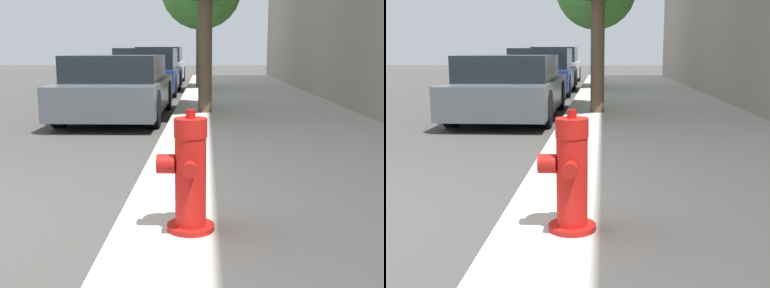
# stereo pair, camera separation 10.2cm
# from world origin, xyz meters

# --- Properties ---
(sidewalk_slab) EXTENTS (3.49, 40.00, 0.15)m
(sidewalk_slab) POSITION_xyz_m (3.38, 0.00, 0.08)
(sidewalk_slab) COLOR #B7B2A8
(sidewalk_slab) RESTS_ON ground_plane
(fire_hydrant) EXTENTS (0.37, 0.39, 0.79)m
(fire_hydrant) POSITION_xyz_m (2.14, -0.17, 0.51)
(fire_hydrant) COLOR #A91511
(fire_hydrant) RESTS_ON sidewalk_slab
(parked_car_near) EXTENTS (1.83, 4.15, 1.22)m
(parked_car_near) POSITION_xyz_m (0.55, 6.20, 0.60)
(parked_car_near) COLOR #4C5156
(parked_car_near) RESTS_ON ground_plane
(parked_car_mid) EXTENTS (1.88, 3.88, 1.37)m
(parked_car_mid) POSITION_xyz_m (0.48, 11.54, 0.66)
(parked_car_mid) COLOR navy
(parked_car_mid) RESTS_ON ground_plane
(parked_car_far) EXTENTS (1.89, 3.88, 1.44)m
(parked_car_far) POSITION_xyz_m (0.39, 16.50, 0.69)
(parked_car_far) COLOR #B7B7BC
(parked_car_far) RESTS_ON ground_plane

